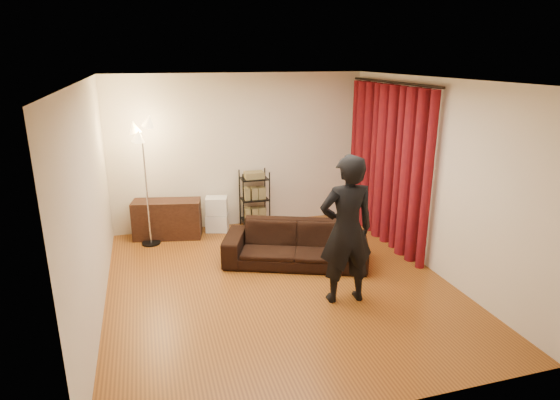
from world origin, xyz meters
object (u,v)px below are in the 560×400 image
object	(u,v)px
media_cabinet	(167,219)
floor_lamp	(146,185)
person	(346,230)
sofa	(296,244)
storage_boxes	(217,214)
wire_shelf	(255,199)

from	to	relation	value
media_cabinet	floor_lamp	bearing A→B (deg)	-130.17
media_cabinet	floor_lamp	world-z (taller)	floor_lamp
person	media_cabinet	bearing A→B (deg)	-51.37
person	floor_lamp	world-z (taller)	floor_lamp
sofa	media_cabinet	distance (m)	2.38
person	storage_boxes	world-z (taller)	person
storage_boxes	sofa	bearing A→B (deg)	-61.38
sofa	person	xyz separation A→B (m)	(0.25, -1.21, 0.64)
media_cabinet	wire_shelf	size ratio (longest dim) A/B	1.08
sofa	storage_boxes	size ratio (longest dim) A/B	3.36
person	media_cabinet	distance (m)	3.51
sofa	media_cabinet	bearing A→B (deg)	159.45
wire_shelf	storage_boxes	bearing A→B (deg)	162.27
storage_boxes	floor_lamp	bearing A→B (deg)	-165.72
media_cabinet	person	bearing A→B (deg)	-42.65
storage_boxes	media_cabinet	bearing A→B (deg)	-175.87
storage_boxes	wire_shelf	xyz separation A→B (m)	(0.68, 0.03, 0.21)
person	storage_boxes	bearing A→B (deg)	-65.09
storage_boxes	floor_lamp	distance (m)	1.38
floor_lamp	person	bearing A→B (deg)	-48.09
person	media_cabinet	size ratio (longest dim) A/B	1.69
sofa	person	world-z (taller)	person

